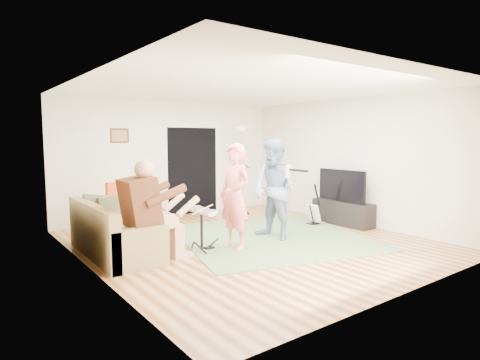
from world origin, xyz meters
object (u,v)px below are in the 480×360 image
object	(u,v)px
television	(342,185)
singer	(235,197)
dining_chair	(123,218)
guitarist	(275,189)
torchiere_lamp	(242,154)
drum_kit	(202,232)
tv_cabinet	(343,213)
sofa	(110,238)
guitar_spare	(314,213)

from	to	relation	value
television	singer	bearing A→B (deg)	-176.76
singer	dining_chair	xyz separation A→B (m)	(-1.25, 1.85, -0.51)
singer	guitarist	world-z (taller)	guitarist
torchiere_lamp	dining_chair	size ratio (longest dim) A/B	2.06
torchiere_lamp	drum_kit	bearing A→B (deg)	-138.13
drum_kit	tv_cabinet	xyz separation A→B (m)	(3.50, -0.04, -0.06)
sofa	singer	bearing A→B (deg)	-25.22
guitarist	torchiere_lamp	bearing A→B (deg)	148.95
singer	guitar_spare	distance (m)	2.58
guitar_spare	television	xyz separation A→B (m)	(0.48, -0.34, 0.60)
singer	dining_chair	size ratio (longest dim) A/B	1.71
guitar_spare	dining_chair	bearing A→B (deg)	160.06
singer	dining_chair	distance (m)	2.29
sofa	dining_chair	size ratio (longest dim) A/B	2.02
guitar_spare	sofa	bearing A→B (deg)	175.34
sofa	guitarist	size ratio (longest dim) A/B	1.14
drum_kit	guitarist	size ratio (longest dim) A/B	0.39
guitarist	torchiere_lamp	size ratio (longest dim) A/B	0.86
singer	tv_cabinet	distance (m)	3.05
television	torchiere_lamp	bearing A→B (deg)	113.38
guitarist	guitar_spare	size ratio (longest dim) A/B	2.09
guitarist	television	xyz separation A→B (m)	(1.97, 0.08, -0.07)
guitar_spare	torchiere_lamp	distance (m)	2.32
drum_kit	guitar_spare	bearing A→B (deg)	5.80
drum_kit	singer	xyz separation A→B (m)	(0.52, -0.21, 0.57)
drum_kit	torchiere_lamp	xyz separation A→B (m)	(2.47, 2.22, 1.14)
sofa	guitarist	xyz separation A→B (m)	(2.78, -0.77, 0.64)
tv_cabinet	sofa	bearing A→B (deg)	171.80
singer	tv_cabinet	size ratio (longest dim) A/B	1.26
singer	guitar_spare	size ratio (longest dim) A/B	2.01
drum_kit	tv_cabinet	distance (m)	3.50
television	dining_chair	bearing A→B (deg)	158.03
torchiere_lamp	tv_cabinet	bearing A→B (deg)	-65.56
guitarist	torchiere_lamp	xyz separation A→B (m)	(0.99, 2.34, 0.54)
guitar_spare	television	distance (m)	0.84
drum_kit	television	world-z (taller)	television
sofa	tv_cabinet	size ratio (longest dim) A/B	1.49
guitarist	tv_cabinet	world-z (taller)	guitarist
sofa	television	world-z (taller)	television
sofa	singer	distance (m)	2.10
sofa	guitar_spare	xyz separation A→B (m)	(4.27, -0.35, -0.03)
guitar_spare	television	size ratio (longest dim) A/B	0.74
drum_kit	television	size ratio (longest dim) A/B	0.61
singer	guitarist	size ratio (longest dim) A/B	0.96
torchiere_lamp	tv_cabinet	distance (m)	2.76
singer	television	distance (m)	2.93
singer	guitar_spare	world-z (taller)	singer
television	guitarist	bearing A→B (deg)	-177.75
singer	guitarist	bearing A→B (deg)	88.08
guitarist	dining_chair	xyz separation A→B (m)	(-2.21, 1.76, -0.55)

